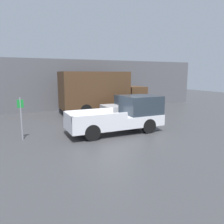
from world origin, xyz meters
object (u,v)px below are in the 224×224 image
at_px(delivery_truck, 100,91).
at_px(newspaper_box, 72,105).
at_px(pickup_truck, 124,115).
at_px(parking_sign, 21,116).
at_px(car, 132,106).

distance_m(delivery_truck, newspaper_box, 3.31).
relative_size(pickup_truck, delivery_truck, 0.73).
bearing_deg(parking_sign, pickup_truck, -7.60).
bearing_deg(car, parking_sign, -161.31).
relative_size(pickup_truck, car, 1.20).
bearing_deg(pickup_truck, newspaper_box, 94.61).
bearing_deg(pickup_truck, car, 53.32).
distance_m(delivery_truck, parking_sign, 8.71).
distance_m(pickup_truck, newspaper_box, 8.87).
bearing_deg(delivery_truck, newspaper_box, 128.22).
relative_size(parking_sign, newspaper_box, 2.14).
height_order(pickup_truck, car, pickup_truck).
height_order(car, parking_sign, parking_sign).
bearing_deg(pickup_truck, parking_sign, 172.40).
xyz_separation_m(pickup_truck, car, (2.52, 3.38, -0.09)).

